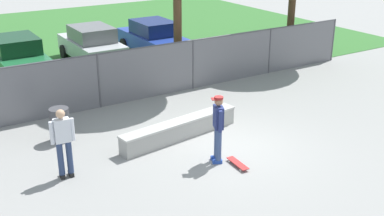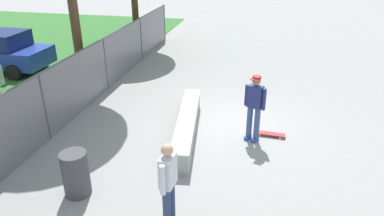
{
  "view_description": "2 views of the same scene",
  "coord_description": "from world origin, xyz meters",
  "px_view_note": "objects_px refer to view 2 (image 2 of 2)",
  "views": [
    {
      "loc": [
        -7.33,
        -9.83,
        5.98
      ],
      "look_at": [
        -0.67,
        0.83,
        1.05
      ],
      "focal_mm": 44.58,
      "sensor_mm": 36.0,
      "label": 1
    },
    {
      "loc": [
        -9.42,
        -0.77,
        4.9
      ],
      "look_at": [
        -1.12,
        1.02,
        0.97
      ],
      "focal_mm": 33.45,
      "sensor_mm": 36.0,
      "label": 2
    }
  ],
  "objects_px": {
    "concrete_ledge": "(187,125)",
    "skateboarder": "(254,105)",
    "skateboard": "(270,134)",
    "bystander": "(168,184)",
    "trash_bin": "(76,174)"
  },
  "relations": [
    {
      "from": "skateboarder",
      "to": "concrete_ledge",
      "type": "bearing_deg",
      "value": 92.72
    },
    {
      "from": "skateboarder",
      "to": "skateboard",
      "type": "bearing_deg",
      "value": -58.39
    },
    {
      "from": "trash_bin",
      "to": "concrete_ledge",
      "type": "bearing_deg",
      "value": -29.34
    },
    {
      "from": "skateboarder",
      "to": "skateboard",
      "type": "relative_size",
      "value": 2.27
    },
    {
      "from": "skateboard",
      "to": "trash_bin",
      "type": "relative_size",
      "value": 0.81
    },
    {
      "from": "bystander",
      "to": "trash_bin",
      "type": "height_order",
      "value": "bystander"
    },
    {
      "from": "skateboarder",
      "to": "bystander",
      "type": "height_order",
      "value": "skateboarder"
    },
    {
      "from": "skateboarder",
      "to": "trash_bin",
      "type": "distance_m",
      "value": 4.72
    },
    {
      "from": "concrete_ledge",
      "to": "skateboarder",
      "type": "height_order",
      "value": "skateboarder"
    },
    {
      "from": "skateboard",
      "to": "bystander",
      "type": "bearing_deg",
      "value": 155.63
    },
    {
      "from": "bystander",
      "to": "trash_bin",
      "type": "distance_m",
      "value": 2.32
    },
    {
      "from": "concrete_ledge",
      "to": "skateboarder",
      "type": "distance_m",
      "value": 1.95
    },
    {
      "from": "concrete_ledge",
      "to": "skateboard",
      "type": "xyz_separation_m",
      "value": [
        0.39,
        -2.29,
        -0.21
      ]
    },
    {
      "from": "skateboard",
      "to": "bystander",
      "type": "height_order",
      "value": "bystander"
    },
    {
      "from": "concrete_ledge",
      "to": "bystander",
      "type": "xyz_separation_m",
      "value": [
        -3.6,
        -0.48,
        0.72
      ]
    }
  ]
}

